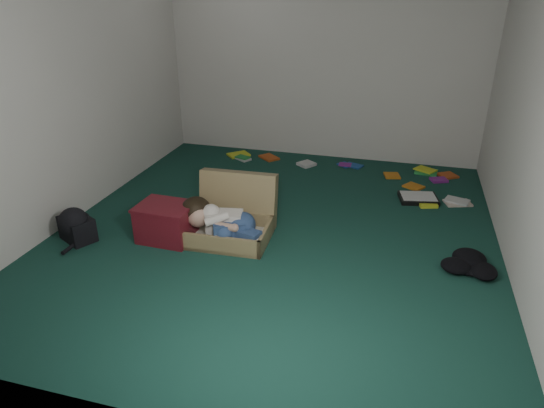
% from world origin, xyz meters
% --- Properties ---
extents(floor, '(4.50, 4.50, 0.00)m').
position_xyz_m(floor, '(0.00, 0.00, 0.00)').
color(floor, '#153D32').
rests_on(floor, ground).
extents(wall_back, '(4.50, 0.00, 4.50)m').
position_xyz_m(wall_back, '(0.00, 2.25, 1.30)').
color(wall_back, white).
rests_on(wall_back, ground).
extents(wall_front, '(4.50, 0.00, 4.50)m').
position_xyz_m(wall_front, '(0.00, -2.25, 1.30)').
color(wall_front, white).
rests_on(wall_front, ground).
extents(wall_left, '(0.00, 4.50, 4.50)m').
position_xyz_m(wall_left, '(-2.00, 0.00, 1.30)').
color(wall_left, white).
rests_on(wall_left, ground).
extents(wall_right, '(0.00, 4.50, 4.50)m').
position_xyz_m(wall_right, '(2.00, 0.00, 1.30)').
color(wall_right, white).
rests_on(wall_right, ground).
extents(suitcase, '(0.77, 0.75, 0.54)m').
position_xyz_m(suitcase, '(-0.38, -0.14, 0.16)').
color(suitcase, '#917C50').
rests_on(suitcase, floor).
extents(person, '(0.81, 0.38, 0.34)m').
position_xyz_m(person, '(-0.42, -0.33, 0.21)').
color(person, white).
rests_on(person, suitcase).
extents(maroon_bin, '(0.51, 0.40, 0.34)m').
position_xyz_m(maroon_bin, '(-0.92, -0.41, 0.17)').
color(maroon_bin, maroon).
rests_on(maroon_bin, floor).
extents(backpack, '(0.50, 0.47, 0.24)m').
position_xyz_m(backpack, '(-1.70, -0.64, 0.12)').
color(backpack, black).
rests_on(backpack, floor).
extents(clothing_pile, '(0.50, 0.45, 0.13)m').
position_xyz_m(clothing_pile, '(1.70, -0.19, 0.06)').
color(clothing_pile, black).
rests_on(clothing_pile, floor).
extents(paper_tray, '(0.45, 0.37, 0.06)m').
position_xyz_m(paper_tray, '(1.29, 1.08, 0.03)').
color(paper_tray, black).
rests_on(paper_tray, floor).
extents(book_scatter, '(2.95, 1.18, 0.02)m').
position_xyz_m(book_scatter, '(0.62, 1.72, 0.01)').
color(book_scatter, yellow).
rests_on(book_scatter, floor).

